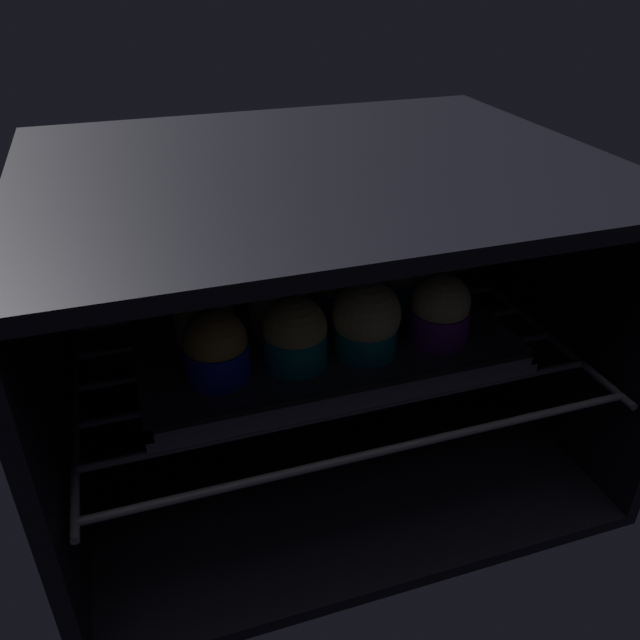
% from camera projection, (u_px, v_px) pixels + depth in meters
% --- Properties ---
extents(oven_cavity, '(0.59, 0.47, 0.37)m').
position_uv_depth(oven_cavity, '(307.00, 303.00, 0.77)').
color(oven_cavity, black).
rests_on(oven_cavity, ground).
extents(oven_rack, '(0.55, 0.42, 0.01)m').
position_uv_depth(oven_rack, '(318.00, 346.00, 0.75)').
color(oven_rack, '#42424C').
rests_on(oven_rack, oven_cavity).
extents(baking_tray, '(0.41, 0.25, 0.02)m').
position_uv_depth(baking_tray, '(320.00, 341.00, 0.74)').
color(baking_tray, '#4C4C51').
rests_on(baking_tray, oven_rack).
extents(muffin_row0_col0, '(0.07, 0.07, 0.08)m').
position_uv_depth(muffin_row0_col0, '(216.00, 348.00, 0.65)').
color(muffin_row0_col0, '#1928B7').
rests_on(muffin_row0_col0, baking_tray).
extents(muffin_row0_col1, '(0.07, 0.07, 0.08)m').
position_uv_depth(muffin_row0_col1, '(295.00, 335.00, 0.67)').
color(muffin_row0_col1, '#0C8C84').
rests_on(muffin_row0_col1, baking_tray).
extents(muffin_row0_col2, '(0.07, 0.07, 0.09)m').
position_uv_depth(muffin_row0_col2, '(366.00, 321.00, 0.69)').
color(muffin_row0_col2, '#0C8C84').
rests_on(muffin_row0_col2, baking_tray).
extents(muffin_row0_col3, '(0.07, 0.07, 0.08)m').
position_uv_depth(muffin_row0_col3, '(440.00, 310.00, 0.71)').
color(muffin_row0_col3, '#7A238C').
rests_on(muffin_row0_col3, baking_tray).
extents(muffin_row1_col0, '(0.07, 0.07, 0.08)m').
position_uv_depth(muffin_row1_col0, '(203.00, 308.00, 0.71)').
color(muffin_row1_col0, silver).
rests_on(muffin_row1_col0, baking_tray).
extents(muffin_row1_col1, '(0.07, 0.07, 0.09)m').
position_uv_depth(muffin_row1_col1, '(278.00, 295.00, 0.73)').
color(muffin_row1_col1, silver).
rests_on(muffin_row1_col1, baking_tray).
extents(muffin_row1_col2, '(0.07, 0.07, 0.08)m').
position_uv_depth(muffin_row1_col2, '(340.00, 287.00, 0.76)').
color(muffin_row1_col2, '#1928B7').
rests_on(muffin_row1_col2, baking_tray).
extents(muffin_row1_col3, '(0.07, 0.07, 0.08)m').
position_uv_depth(muffin_row1_col3, '(406.00, 278.00, 0.78)').
color(muffin_row1_col3, '#0C8C84').
rests_on(muffin_row1_col3, baking_tray).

